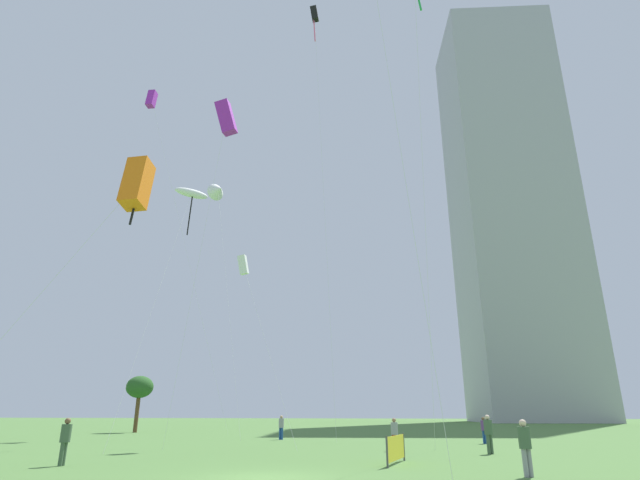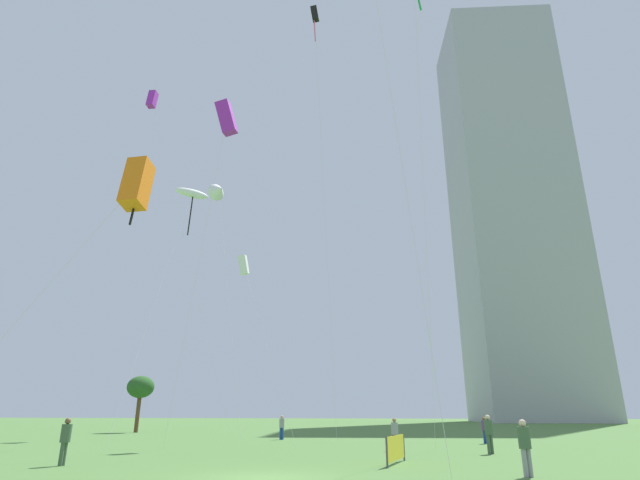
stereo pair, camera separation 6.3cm
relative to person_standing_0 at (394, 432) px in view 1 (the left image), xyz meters
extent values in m
plane|color=#4C7538|center=(-4.06, -12.72, -0.98)|extent=(280.00, 280.00, 0.00)
cylinder|color=maroon|center=(-0.07, -0.04, -0.57)|extent=(0.15, 0.15, 0.82)
cylinder|color=maroon|center=(0.07, 0.04, -0.57)|extent=(0.15, 0.15, 0.82)
cylinder|color=gray|center=(0.00, 0.00, 0.17)|extent=(0.38, 0.38, 0.65)
sphere|color=#997051|center=(0.00, 0.00, 0.60)|extent=(0.22, 0.22, 0.22)
cylinder|color=#1E478C|center=(-8.66, 10.09, -0.55)|extent=(0.16, 0.16, 0.85)
cylinder|color=#1E478C|center=(-8.83, 10.14, -0.55)|extent=(0.16, 0.16, 0.85)
cylinder|color=gray|center=(-8.75, 10.12, 0.21)|extent=(0.39, 0.39, 0.67)
sphere|color=tan|center=(-8.75, 10.12, 0.66)|extent=(0.23, 0.23, 0.23)
cylinder|color=gray|center=(4.57, -11.01, -0.54)|extent=(0.16, 0.16, 0.87)
cylinder|color=gray|center=(4.41, -11.09, -0.54)|extent=(0.16, 0.16, 0.87)
cylinder|color=#3F593F|center=(4.49, -11.05, 0.24)|extent=(0.40, 0.40, 0.69)
sphere|color=beige|center=(4.49, -11.05, 0.70)|extent=(0.24, 0.24, 0.24)
cylinder|color=#3F593F|center=(-13.00, -10.04, -0.54)|extent=(0.16, 0.16, 0.87)
cylinder|color=#3F593F|center=(-12.99, -10.22, -0.54)|extent=(0.16, 0.16, 0.87)
cylinder|color=#3F593F|center=(-12.99, -10.13, 0.24)|extent=(0.40, 0.40, 0.69)
sphere|color=brown|center=(-12.99, -10.13, 0.70)|extent=(0.24, 0.24, 0.24)
cylinder|color=#1E478C|center=(5.81, 7.35, -0.57)|extent=(0.15, 0.15, 0.82)
cylinder|color=#1E478C|center=(5.92, 7.23, -0.57)|extent=(0.15, 0.15, 0.82)
cylinder|color=#593372|center=(5.87, 7.29, 0.16)|extent=(0.37, 0.37, 0.65)
sphere|color=brown|center=(5.87, 7.29, 0.60)|extent=(0.22, 0.22, 0.22)
cylinder|color=#3F593F|center=(4.87, -1.47, -0.52)|extent=(0.17, 0.17, 0.91)
cylinder|color=#3F593F|center=(4.72, -1.58, -0.52)|extent=(0.17, 0.17, 0.91)
cylinder|color=#3F593F|center=(4.80, -1.53, 0.29)|extent=(0.42, 0.42, 0.72)
sphere|color=beige|center=(4.80, -1.53, 0.78)|extent=(0.25, 0.25, 0.25)
cylinder|color=silver|center=(0.64, -15.48, 11.32)|extent=(2.19, 0.69, 24.60)
cylinder|color=silver|center=(2.19, -4.52, 10.93)|extent=(0.04, 10.98, 23.82)
cylinder|color=silver|center=(-11.70, -1.39, 9.46)|extent=(2.78, 0.90, 20.87)
cube|color=purple|center=(-10.32, -1.83, 19.90)|extent=(1.45, 1.32, 2.52)
cylinder|color=silver|center=(-19.17, 13.77, 15.05)|extent=(7.87, 6.59, 32.05)
cube|color=purple|center=(-23.10, 10.48, 31.07)|extent=(0.79, 0.95, 1.93)
cylinder|color=silver|center=(-4.70, 5.58, 16.29)|extent=(1.24, 2.71, 34.55)
cube|color=black|center=(-5.31, 4.24, 33.57)|extent=(0.73, 0.57, 1.42)
cylinder|color=#E5598C|center=(-5.31, 4.24, 31.97)|extent=(0.24, 0.11, 2.59)
cylinder|color=silver|center=(-15.14, 0.59, 8.53)|extent=(1.23, 10.37, 19.03)
ellipsoid|color=white|center=(-15.75, 5.77, 18.04)|extent=(2.42, 2.86, 0.91)
cylinder|color=black|center=(-15.75, 5.77, 16.08)|extent=(0.29, 0.18, 3.32)
cylinder|color=silver|center=(-7.65, 0.81, 4.90)|extent=(4.77, 3.59, 11.76)
cube|color=white|center=(-10.02, 2.59, 10.78)|extent=(0.76, 0.67, 1.45)
cylinder|color=silver|center=(-14.74, 13.00, 11.43)|extent=(6.75, 9.34, 24.82)
cone|color=white|center=(-18.11, 17.66, 23.84)|extent=(2.30, 2.34, 1.93)
cylinder|color=silver|center=(-14.58, -11.88, 4.74)|extent=(8.27, 0.60, 11.44)
cube|color=orange|center=(-10.45, -11.58, 10.45)|extent=(0.97, 1.37, 2.46)
cylinder|color=black|center=(-10.45, -11.58, 9.33)|extent=(0.13, 0.34, 1.65)
cylinder|color=brown|center=(-26.40, 20.91, 0.76)|extent=(0.41, 0.41, 3.48)
ellipsoid|color=#285623|center=(-26.40, 20.91, 3.47)|extent=(2.76, 2.76, 2.22)
cube|color=#A8A8AD|center=(26.61, 79.20, 44.77)|extent=(24.70, 23.35, 91.49)
cylinder|color=#4C4C4C|center=(-0.18, -8.98, -0.40)|extent=(0.08, 0.08, 1.15)
cylinder|color=#4C4C4C|center=(0.46, -5.81, -0.40)|extent=(0.08, 0.08, 1.15)
cube|color=yellow|center=(0.14, -7.39, -0.35)|extent=(0.67, 3.18, 0.95)
camera|label=1|loc=(0.46, -30.02, 1.08)|focal=28.22mm
camera|label=2|loc=(0.52, -30.01, 1.08)|focal=28.22mm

